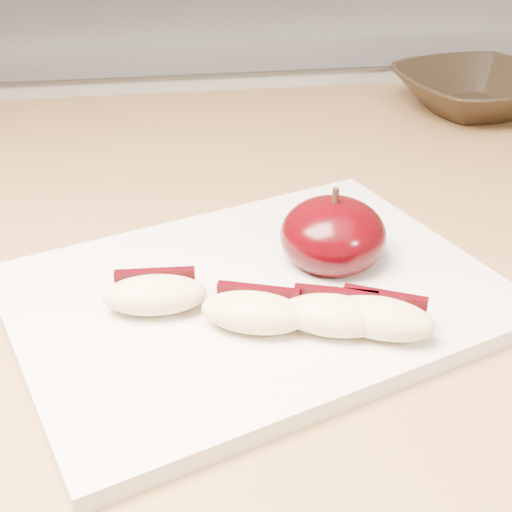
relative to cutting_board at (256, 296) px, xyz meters
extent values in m
cube|color=silver|center=(0.00, 0.83, -0.46)|extent=(2.40, 0.60, 0.90)
cube|color=slate|center=(0.00, 0.83, 0.01)|extent=(2.40, 0.62, 0.04)
cube|color=olive|center=(0.00, 0.13, -0.03)|extent=(1.64, 0.64, 0.04)
cube|color=beige|center=(0.00, 0.00, 0.00)|extent=(0.37, 0.32, 0.01)
ellipsoid|color=black|center=(0.06, 0.03, 0.02)|extent=(0.09, 0.09, 0.05)
cylinder|color=black|center=(0.06, 0.03, 0.05)|extent=(0.00, 0.00, 0.01)
ellipsoid|color=beige|center=(-0.07, -0.02, 0.02)|extent=(0.07, 0.03, 0.02)
cube|color=black|center=(-0.06, 0.00, 0.02)|extent=(0.05, 0.01, 0.02)
ellipsoid|color=beige|center=(-0.01, -0.04, 0.02)|extent=(0.07, 0.05, 0.02)
cube|color=black|center=(0.00, -0.03, 0.02)|extent=(0.05, 0.02, 0.02)
ellipsoid|color=beige|center=(0.04, -0.05, 0.02)|extent=(0.07, 0.05, 0.02)
cube|color=black|center=(0.04, -0.04, 0.02)|extent=(0.05, 0.02, 0.02)
ellipsoid|color=beige|center=(0.07, -0.06, 0.02)|extent=(0.07, 0.06, 0.02)
cube|color=black|center=(0.07, -0.05, 0.02)|extent=(0.05, 0.03, 0.02)
imported|color=black|center=(0.30, 0.34, 0.01)|extent=(0.20, 0.20, 0.04)
camera|label=1|loc=(-0.06, -0.38, 0.26)|focal=50.00mm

